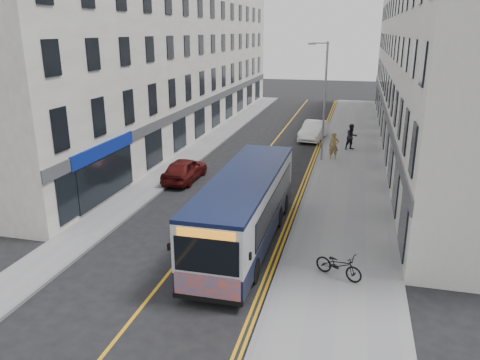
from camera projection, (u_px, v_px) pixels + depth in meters
The scene contains 17 objects.
ground at pixel (197, 238), 20.54m from camera, with size 140.00×140.00×0.00m, color black.
pavement_east at pixel (350, 170), 30.15m from camera, with size 4.50×64.00×0.12m, color gray.
pavement_west at pixel (186, 159), 32.76m from camera, with size 2.00×64.00×0.12m, color gray.
kerb_east at pixel (315, 168), 30.67m from camera, with size 0.18×64.00×0.13m, color slate.
kerb_west at pixel (199, 160), 32.53m from camera, with size 0.18×64.00×0.13m, color slate.
road_centre_line at pixel (255, 165), 31.62m from camera, with size 0.12×64.00×0.01m, color orange.
road_dbl_yellow_inner at pixel (308, 168), 30.79m from camera, with size 0.10×64.00×0.01m, color orange.
road_dbl_yellow_outer at pixel (311, 169), 30.75m from camera, with size 0.10×64.00×0.01m, color orange.
terrace_east at pixel (430, 61), 35.27m from camera, with size 6.00×46.00×13.00m, color silver.
terrace_west at pixel (176, 57), 40.03m from camera, with size 6.00×46.00×13.00m, color white.
streetlamp at pixel (324, 98), 31.16m from camera, with size 1.32×0.18×8.00m.
city_bus at pixel (245, 206), 19.55m from camera, with size 2.45×10.48×3.04m.
bicycle at pixel (339, 265), 16.89m from camera, with size 0.64×1.82×0.96m, color black.
pedestrian_near at pixel (334, 146), 32.38m from camera, with size 0.67×0.44×1.84m, color olive.
pedestrian_far at pixel (352, 137), 34.92m from camera, with size 0.94×0.73×1.93m, color black.
car_white at pixel (314, 131), 38.68m from camera, with size 1.62×4.66×1.53m, color white.
car_maroon at pixel (185, 169), 28.09m from camera, with size 1.68×4.17×1.42m, color #4A0D0C.
Camera 1 is at (6.40, -17.75, 8.69)m, focal length 35.00 mm.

